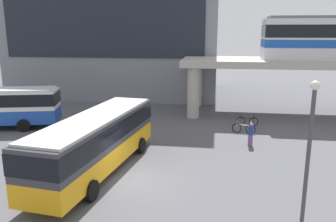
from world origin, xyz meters
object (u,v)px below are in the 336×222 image
bicycle_black (247,121)px  bus_main (97,138)px  station_building (120,20)px  bicycle_silver (244,128)px  pedestrian_near_building (251,135)px

bicycle_black → bus_main: bearing=-129.2°
station_building → bicycle_silver: 23.86m
bicycle_silver → bicycle_black: bearing=78.4°
pedestrian_near_building → station_building: bearing=126.3°
bus_main → bicycle_silver: (8.54, 8.78, -1.63)m
station_building → pedestrian_near_building: 26.05m
bus_main → pedestrian_near_building: bus_main is taller
bicycle_black → pedestrian_near_building: bearing=-92.4°
station_building → pedestrian_near_building: (14.64, -19.89, -8.30)m
station_building → bicycle_black: station_building is taller
station_building → bus_main: size_ratio=2.15×
bus_main → bicycle_silver: bus_main is taller
bicycle_silver → pedestrian_near_building: size_ratio=1.09×
bus_main → bicycle_black: (9.00, 11.03, -1.63)m
station_building → pedestrian_near_building: bearing=-53.7°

